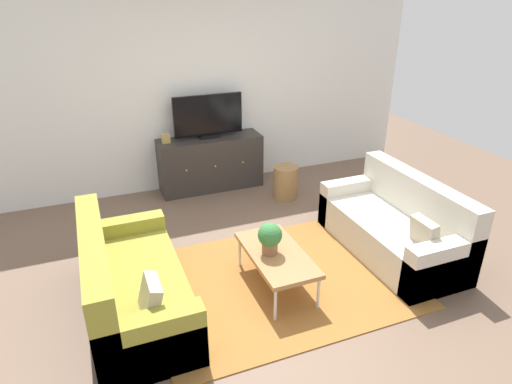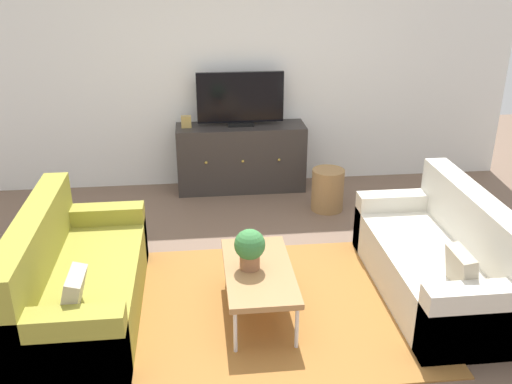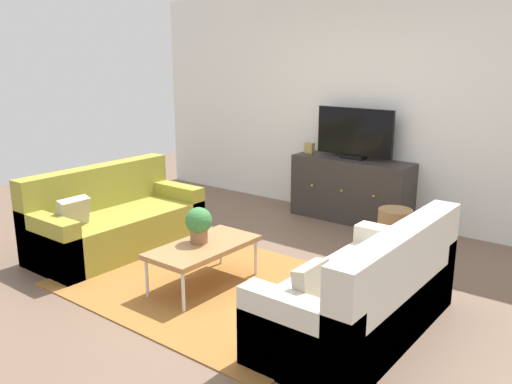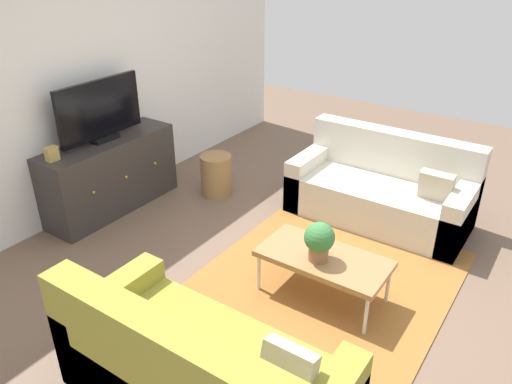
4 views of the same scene
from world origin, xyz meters
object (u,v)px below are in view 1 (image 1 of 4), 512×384
coffee_table (277,255)px  tv_console (211,163)px  flat_screen_tv (208,116)px  wicker_basket (286,182)px  couch_left_side (127,288)px  couch_right_side (397,228)px  potted_plant (270,237)px  mantel_clock (166,138)px

coffee_table → tv_console: bearing=88.1°
flat_screen_tv → tv_console: bearing=-90.0°
flat_screen_tv → wicker_basket: (0.86, -0.71, -0.83)m
couch_left_side → coffee_table: (1.38, -0.10, 0.07)m
coffee_table → couch_right_side: bearing=4.0°
couch_right_side → couch_left_side: bearing=180.0°
potted_plant → tv_console: 2.47m
potted_plant → wicker_basket: (1.01, 1.78, -0.33)m
couch_right_side → flat_screen_tv: (-1.41, 2.39, 0.77)m
flat_screen_tv → wicker_basket: flat_screen_tv is taller
couch_right_side → wicker_basket: 1.78m
potted_plant → flat_screen_tv: bearing=86.7°
potted_plant → flat_screen_tv: 2.53m
mantel_clock → wicker_basket: mantel_clock is taller
flat_screen_tv → mantel_clock: (-0.60, -0.02, -0.23)m
tv_console → wicker_basket: tv_console is taller
couch_left_side → tv_console: (1.46, 2.37, 0.10)m
wicker_basket → couch_right_side: bearing=-72.0°
coffee_table → tv_console: (0.08, 2.48, 0.02)m
couch_right_side → tv_console: couch_right_side is taller
couch_right_side → coffee_table: (-1.49, -0.10, 0.07)m
flat_screen_tv → coffee_table: bearing=-91.8°
couch_right_side → coffee_table: 1.49m
couch_left_side → coffee_table: couch_left_side is taller
couch_left_side → flat_screen_tv: (1.46, 2.39, 0.77)m
tv_console → couch_right_side: bearing=-59.3°
mantel_clock → wicker_basket: (1.46, -0.69, -0.59)m
tv_console → mantel_clock: bearing=180.0°
potted_plant → tv_console: bearing=86.6°
potted_plant → mantel_clock: (-0.46, 2.46, 0.26)m
mantel_clock → couch_left_side: bearing=-109.9°
couch_right_side → wicker_basket: bearing=108.0°
couch_right_side → flat_screen_tv: size_ratio=1.80×
potted_plant → wicker_basket: potted_plant is taller
couch_right_side → tv_console: 2.76m
couch_right_side → wicker_basket: size_ratio=3.85×
coffee_table → wicker_basket: 2.03m
couch_left_side → wicker_basket: (2.32, 1.69, -0.05)m
couch_right_side → coffee_table: bearing=-176.0°
coffee_table → wicker_basket: (0.94, 1.79, -0.13)m
potted_plant → mantel_clock: mantel_clock is taller
coffee_table → mantel_clock: bearing=101.9°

